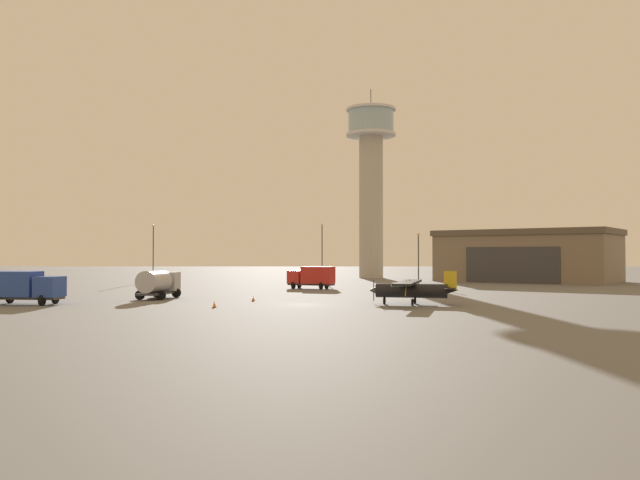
{
  "coord_description": "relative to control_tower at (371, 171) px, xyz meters",
  "views": [
    {
      "loc": [
        1.92,
        -60.63,
        4.68
      ],
      "look_at": [
        1.42,
        22.44,
        6.6
      ],
      "focal_mm": 36.16,
      "sensor_mm": 36.0,
      "label": 1
    }
  ],
  "objects": [
    {
      "name": "traffic_cone_near_right",
      "position": [
        -19.37,
        -73.94,
        -21.6
      ],
      "size": [
        0.36,
        0.36,
        0.58
      ],
      "color": "black",
      "rests_on": "ground_plane"
    },
    {
      "name": "light_post_west",
      "position": [
        -40.35,
        -15.61,
        -15.92
      ],
      "size": [
        0.44,
        0.44,
        10.2
      ],
      "color": "#38383D",
      "rests_on": "ground_plane"
    },
    {
      "name": "light_post_east",
      "position": [
        5.22,
        -30.02,
        -16.98
      ],
      "size": [
        0.44,
        0.44,
        8.17
      ],
      "color": "#38383D",
      "rests_on": "ground_plane"
    },
    {
      "name": "truck_box_blue",
      "position": [
        -38.21,
        -70.34,
        -20.15
      ],
      "size": [
        7.46,
        3.89,
        3.12
      ],
      "rotation": [
        0.0,
        0.0,
        6.16
      ],
      "color": "#38383D",
      "rests_on": "ground_plane"
    },
    {
      "name": "airplane_black",
      "position": [
        -1.29,
        -70.47,
        -20.4
      ],
      "size": [
        8.4,
        10.77,
        3.18
      ],
      "rotation": [
        0.0,
        0.0,
        2.9
      ],
      "color": "black",
      "rests_on": "ground_plane"
    },
    {
      "name": "ground_plane",
      "position": [
        -11.56,
        -70.5,
        -21.89
      ],
      "size": [
        400.0,
        400.0,
        0.0
      ],
      "primitive_type": "plane",
      "color": "#60605E"
    },
    {
      "name": "truck_fuel_tanker_silver",
      "position": [
        -27.36,
        -62.51,
        -20.18
      ],
      "size": [
        3.97,
        6.69,
        3.04
      ],
      "rotation": [
        0.0,
        0.0,
        1.41
      ],
      "color": "#38383D",
      "rests_on": "ground_plane"
    },
    {
      "name": "traffic_cone_near_left",
      "position": [
        -16.8,
        -65.78,
        -21.61
      ],
      "size": [
        0.36,
        0.36,
        0.56
      ],
      "color": "black",
      "rests_on": "ground_plane"
    },
    {
      "name": "hangar",
      "position": [
        26.08,
        -18.0,
        -17.36
      ],
      "size": [
        33.54,
        30.65,
        9.01
      ],
      "rotation": [
        0.0,
        0.0,
        -2.19
      ],
      "color": "#7A6B56",
      "rests_on": "ground_plane"
    },
    {
      "name": "control_tower",
      "position": [
        0.0,
        0.0,
        0.0
      ],
      "size": [
        10.12,
        10.12,
        38.65
      ],
      "color": "#B2AD9E",
      "rests_on": "ground_plane"
    },
    {
      "name": "light_post_north",
      "position": [
        -9.96,
        -16.79,
        -15.88
      ],
      "size": [
        0.44,
        0.44,
        10.28
      ],
      "color": "#38383D",
      "rests_on": "ground_plane"
    },
    {
      "name": "truck_box_red",
      "position": [
        -11.22,
        -42.38,
        -20.19
      ],
      "size": [
        6.73,
        4.53,
        3.08
      ],
      "rotation": [
        0.0,
        0.0,
        2.78
      ],
      "color": "#38383D",
      "rests_on": "ground_plane"
    }
  ]
}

